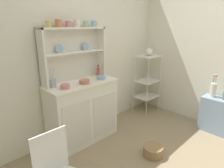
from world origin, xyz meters
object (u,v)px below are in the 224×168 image
at_px(oil_bottle, 224,95).
at_px(utensil_jar, 53,83).
at_px(bowl_mixing_large, 65,86).
at_px(bakers_rack, 147,78).
at_px(side_shelf_blue, 217,115).
at_px(jam_bottle, 98,72).
at_px(floor_basket, 153,151).
at_px(flower_vase, 213,89).
at_px(porcelain_teapot, 149,52).
at_px(hutch_cabinet, 83,111).
at_px(hutch_shelf_unit, 73,50).
at_px(cup_gold_0, 48,24).

bearing_deg(oil_bottle, utensil_jar, 144.95).
bearing_deg(bowl_mixing_large, bakers_rack, 0.83).
distance_m(side_shelf_blue, jam_bottle, 2.01).
bearing_deg(floor_basket, flower_vase, -10.66).
xyz_separation_m(bowl_mixing_large, jam_bottle, (0.68, 0.16, 0.04)).
bearing_deg(porcelain_teapot, oil_bottle, -82.71).
height_order(hutch_cabinet, floor_basket, hutch_cabinet).
distance_m(hutch_shelf_unit, cup_gold_0, 0.49).
bearing_deg(hutch_cabinet, side_shelf_blue, -38.18).
xyz_separation_m(bakers_rack, floor_basket, (-1.07, -0.90, -0.62)).
relative_size(porcelain_teapot, oil_bottle, 1.27).
bearing_deg(utensil_jar, bowl_mixing_large, -62.07).
distance_m(bowl_mixing_large, jam_bottle, 0.70).
distance_m(jam_bottle, porcelain_teapot, 1.14).
distance_m(floor_basket, jam_bottle, 1.37).
xyz_separation_m(side_shelf_blue, flower_vase, (0.00, 0.12, 0.41)).
relative_size(floor_basket, flower_vase, 0.71).
xyz_separation_m(cup_gold_0, jam_bottle, (0.73, -0.04, -0.70)).
xyz_separation_m(side_shelf_blue, bowl_mixing_large, (-1.96, 1.23, 0.64)).
distance_m(bowl_mixing_large, flower_vase, 2.26).
xyz_separation_m(jam_bottle, oil_bottle, (1.28, -1.44, -0.32)).
xyz_separation_m(bakers_rack, bowl_mixing_large, (-1.79, -0.03, 0.23)).
xyz_separation_m(cup_gold_0, bowl_mixing_large, (0.04, -0.20, -0.75)).
xyz_separation_m(bakers_rack, jam_bottle, (-1.11, 0.13, 0.28)).
relative_size(bakers_rack, cup_gold_0, 12.98).
bearing_deg(utensil_jar, cup_gold_0, 50.52).
relative_size(jam_bottle, utensil_jar, 0.70).
bearing_deg(side_shelf_blue, utensil_jar, 145.87).
bearing_deg(cup_gold_0, bakers_rack, -5.27).
distance_m(bakers_rack, porcelain_teapot, 0.49).
bearing_deg(flower_vase, bowl_mixing_large, 150.46).
distance_m(side_shelf_blue, flower_vase, 0.42).
xyz_separation_m(hutch_cabinet, cup_gold_0, (-0.35, 0.12, 1.21)).
distance_m(side_shelf_blue, utensil_jar, 2.55).
height_order(floor_basket, bowl_mixing_large, bowl_mixing_large).
bearing_deg(porcelain_teapot, utensil_jar, 176.15).
bearing_deg(bakers_rack, hutch_cabinet, 178.18).
relative_size(hutch_shelf_unit, oil_bottle, 5.44).
distance_m(hutch_shelf_unit, bakers_rack, 1.63).
height_order(bowl_mixing_large, jam_bottle, jam_bottle).
bearing_deg(cup_gold_0, side_shelf_blue, -35.44).
relative_size(side_shelf_blue, jam_bottle, 3.21).
distance_m(bakers_rack, flower_vase, 1.15).
distance_m(bakers_rack, oil_bottle, 1.32).
xyz_separation_m(floor_basket, porcelain_teapot, (1.07, 0.90, 1.11)).
bearing_deg(floor_basket, bowl_mixing_large, 129.38).
bearing_deg(hutch_shelf_unit, side_shelf_blue, -41.52).
bearing_deg(hutch_shelf_unit, cup_gold_0, -173.10).
bearing_deg(floor_basket, oil_bottle, -17.96).
height_order(hutch_shelf_unit, side_shelf_blue, hutch_shelf_unit).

